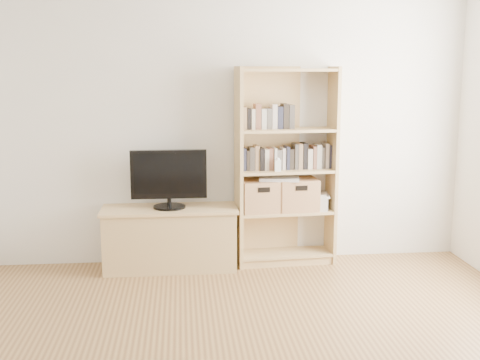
{
  "coord_description": "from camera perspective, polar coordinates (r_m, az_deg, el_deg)",
  "views": [
    {
      "loc": [
        -0.4,
        -3.02,
        1.8
      ],
      "look_at": [
        0.08,
        1.9,
        0.88
      ],
      "focal_mm": 45.0,
      "sensor_mm": 36.0,
      "label": 1
    }
  ],
  "objects": [
    {
      "name": "back_wall",
      "position": [
        5.56,
        -1.47,
        5.41
      ],
      "size": [
        4.5,
        0.02,
        2.6
      ],
      "primitive_type": "cube",
      "color": "silver",
      "rests_on": "floor"
    },
    {
      "name": "tv_stand",
      "position": [
        5.52,
        -6.64,
        -5.6
      ],
      "size": [
        1.18,
        0.45,
        0.54
      ],
      "primitive_type": "cube",
      "rotation": [
        0.0,
        0.0,
        0.0
      ],
      "color": "tan",
      "rests_on": "floor"
    },
    {
      "name": "bookshelf",
      "position": [
        5.52,
        4.37,
        1.23
      ],
      "size": [
        0.93,
        0.39,
        1.82
      ],
      "primitive_type": "cube",
      "rotation": [
        0.0,
        0.0,
        0.08
      ],
      "color": "tan",
      "rests_on": "floor"
    },
    {
      "name": "television",
      "position": [
        5.39,
        -6.77,
        0.11
      ],
      "size": [
        0.67,
        0.05,
        0.53
      ],
      "primitive_type": "cube",
      "rotation": [
        0.0,
        0.0,
        -0.0
      ],
      "color": "black",
      "rests_on": "tv_stand"
    },
    {
      "name": "books_row_mid",
      "position": [
        5.52,
        4.33,
        2.24
      ],
      "size": [
        0.87,
        0.22,
        0.23
      ],
      "primitive_type": "cube",
      "rotation": [
        0.0,
        0.0,
        0.06
      ],
      "color": "#232434",
      "rests_on": "bookshelf"
    },
    {
      "name": "books_row_upper",
      "position": [
        5.44,
        2.31,
        5.92
      ],
      "size": [
        0.38,
        0.15,
        0.2
      ],
      "primitive_type": "cube",
      "rotation": [
        0.0,
        0.0,
        0.03
      ],
      "color": "#232434",
      "rests_on": "bookshelf"
    },
    {
      "name": "baby_monitor",
      "position": [
        5.39,
        3.6,
        1.36
      ],
      "size": [
        0.05,
        0.04,
        0.1
      ],
      "primitive_type": "cube",
      "rotation": [
        0.0,
        0.0,
        -0.02
      ],
      "color": "white",
      "rests_on": "bookshelf"
    },
    {
      "name": "basket_left",
      "position": [
        5.51,
        1.9,
        -1.51
      ],
      "size": [
        0.38,
        0.33,
        0.29
      ],
      "primitive_type": "cube",
      "rotation": [
        0.0,
        0.0,
        0.12
      ],
      "color": "#8D6040",
      "rests_on": "bookshelf"
    },
    {
      "name": "basket_right",
      "position": [
        5.59,
        5.45,
        -1.35
      ],
      "size": [
        0.38,
        0.32,
        0.29
      ],
      "primitive_type": "cube",
      "rotation": [
        0.0,
        0.0,
        0.07
      ],
      "color": "#8D6040",
      "rests_on": "bookshelf"
    },
    {
      "name": "laptop",
      "position": [
        5.51,
        3.76,
        0.17
      ],
      "size": [
        0.4,
        0.31,
        0.03
      ],
      "primitive_type": "cube",
      "rotation": [
        0.0,
        0.0,
        -0.18
      ],
      "color": "silver",
      "rests_on": "basket_left"
    },
    {
      "name": "magazine_stack",
      "position": [
        5.66,
        7.4,
        -2.11
      ],
      "size": [
        0.25,
        0.31,
        0.12
      ],
      "primitive_type": "cube",
      "rotation": [
        0.0,
        0.0,
        -0.24
      ],
      "color": "silver",
      "rests_on": "bookshelf"
    }
  ]
}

